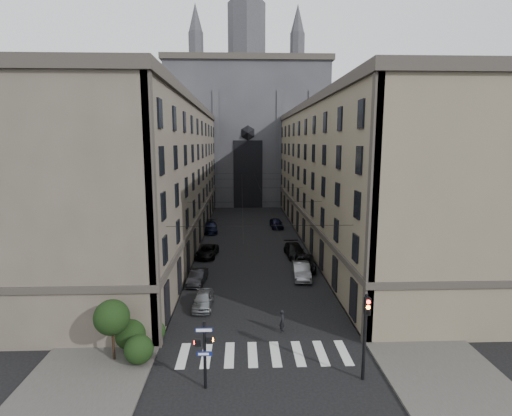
{
  "coord_description": "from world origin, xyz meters",
  "views": [
    {
      "loc": [
        -1.42,
        -19.09,
        13.68
      ],
      "look_at": [
        -0.33,
        10.14,
        8.83
      ],
      "focal_mm": 28.0,
      "sensor_mm": 36.0,
      "label": 1
    }
  ],
  "objects": [
    {
      "name": "gothic_tower",
      "position": [
        0.0,
        74.96,
        17.8
      ],
      "size": [
        35.0,
        23.0,
        58.0
      ],
      "color": "#2D2D33",
      "rests_on": "ground"
    },
    {
      "name": "pedestrian",
      "position": [
        1.51,
        8.0,
        0.86
      ],
      "size": [
        0.57,
        0.72,
        1.71
      ],
      "primitive_type": "imported",
      "rotation": [
        0.0,
        0.0,
        1.28
      ],
      "color": "black",
      "rests_on": "ground"
    },
    {
      "name": "sidewalk_right",
      "position": [
        10.5,
        36.0,
        0.07
      ],
      "size": [
        7.0,
        80.0,
        0.15
      ],
      "primitive_type": "cube",
      "color": "#383533",
      "rests_on": "ground"
    },
    {
      "name": "building_right",
      "position": [
        13.44,
        36.0,
        9.34
      ],
      "size": [
        13.6,
        60.6,
        18.85
      ],
      "color": "#645C48",
      "rests_on": "ground"
    },
    {
      "name": "car_right_midnear",
      "position": [
        5.28,
        22.37,
        0.74
      ],
      "size": [
        2.99,
        5.53,
        1.47
      ],
      "primitive_type": "imported",
      "rotation": [
        0.0,
        0.0,
        -0.11
      ],
      "color": "black",
      "rests_on": "ground"
    },
    {
      "name": "car_left_midnear",
      "position": [
        -5.75,
        18.33,
        0.68
      ],
      "size": [
        1.84,
        4.23,
        1.35
      ],
      "primitive_type": "imported",
      "rotation": [
        0.0,
        0.0,
        -0.1
      ],
      "color": "black",
      "rests_on": "ground"
    },
    {
      "name": "tram_wires",
      "position": [
        0.0,
        35.63,
        7.25
      ],
      "size": [
        14.0,
        60.0,
        0.43
      ],
      "color": "black",
      "rests_on": "ground"
    },
    {
      "name": "pedestrian_signal_left",
      "position": [
        -3.51,
        1.5,
        2.32
      ],
      "size": [
        1.02,
        0.38,
        4.0
      ],
      "color": "black",
      "rests_on": "ground"
    },
    {
      "name": "shrub_cluster",
      "position": [
        -8.72,
        5.01,
        1.8
      ],
      "size": [
        3.9,
        4.4,
        3.9
      ],
      "color": "black",
      "rests_on": "sidewalk_left"
    },
    {
      "name": "building_left",
      "position": [
        -13.44,
        36.0,
        9.34
      ],
      "size": [
        13.6,
        60.6,
        18.85
      ],
      "color": "#50483D",
      "rests_on": "ground"
    },
    {
      "name": "zebra_crossing",
      "position": [
        0.0,
        5.0,
        0.01
      ],
      "size": [
        11.0,
        3.2,
        0.01
      ],
      "primitive_type": "cube",
      "color": "beige",
      "rests_on": "ground"
    },
    {
      "name": "car_left_near",
      "position": [
        -4.67,
        12.64,
        0.68
      ],
      "size": [
        1.69,
        4.04,
        1.37
      ],
      "primitive_type": "imported",
      "rotation": [
        0.0,
        0.0,
        -0.02
      ],
      "color": "slate",
      "rests_on": "ground"
    },
    {
      "name": "car_right_midfar",
      "position": [
        4.99,
        27.36,
        0.75
      ],
      "size": [
        2.42,
        5.29,
        1.5
      ],
      "primitive_type": "imported",
      "rotation": [
        0.0,
        0.0,
        0.06
      ],
      "color": "black",
      "rests_on": "ground"
    },
    {
      "name": "sidewalk_left",
      "position": [
        -10.5,
        36.0,
        0.07
      ],
      "size": [
        7.0,
        80.0,
        0.15
      ],
      "primitive_type": "cube",
      "color": "#383533",
      "rests_on": "ground"
    },
    {
      "name": "ground",
      "position": [
        0.0,
        0.0,
        0.0
      ],
      "size": [
        260.0,
        260.0,
        0.0
      ],
      "primitive_type": "plane",
      "color": "black",
      "rests_on": "ground"
    },
    {
      "name": "car_right_far",
      "position": [
        4.2,
        43.64,
        0.77
      ],
      "size": [
        2.17,
        4.64,
        1.54
      ],
      "primitive_type": "imported",
      "rotation": [
        0.0,
        0.0,
        0.08
      ],
      "color": "black",
      "rests_on": "ground"
    },
    {
      "name": "car_right_near",
      "position": [
        4.62,
        19.55,
        0.78
      ],
      "size": [
        1.87,
        4.78,
        1.55
      ],
      "primitive_type": "imported",
      "rotation": [
        0.0,
        0.0,
        -0.05
      ],
      "color": "slate",
      "rests_on": "ground"
    },
    {
      "name": "car_left_far",
      "position": [
        -6.18,
        40.97,
        0.76
      ],
      "size": [
        2.58,
        5.4,
        1.52
      ],
      "primitive_type": "imported",
      "rotation": [
        0.0,
        0.0,
        0.09
      ],
      "color": "black",
      "rests_on": "ground"
    },
    {
      "name": "traffic_light_right",
      "position": [
        5.6,
        1.92,
        3.29
      ],
      "size": [
        0.34,
        0.5,
        5.2
      ],
      "color": "black",
      "rests_on": "ground"
    },
    {
      "name": "car_left_midfar",
      "position": [
        -5.58,
        27.64,
        0.68
      ],
      "size": [
        2.74,
        5.11,
        1.37
      ],
      "primitive_type": "imported",
      "rotation": [
        0.0,
        0.0,
        -0.1
      ],
      "color": "black",
      "rests_on": "ground"
    }
  ]
}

